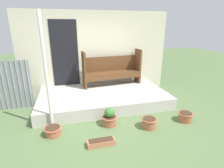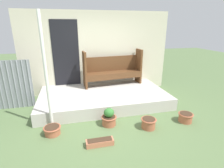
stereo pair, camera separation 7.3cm
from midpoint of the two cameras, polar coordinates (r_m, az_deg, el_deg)
name	(u,v)px [view 1 (the left image)]	position (r m, az deg, el deg)	size (l,w,h in m)	color
ground_plane	(105,119)	(4.31, -2.92, -11.48)	(24.00, 24.00, 0.00)	#5B7547
porch_slab	(103,97)	(5.11, -3.27, -4.42)	(3.58, 1.93, 0.32)	beige
house_wall	(95,53)	(5.75, -5.87, 9.91)	(4.78, 0.08, 2.60)	beige
support_post	(46,75)	(3.75, -21.21, 2.80)	(0.06, 0.06, 2.43)	white
bench	(112,68)	(5.60, -0.40, 5.12)	(1.89, 0.56, 1.11)	brown
flower_pot_left	(53,131)	(3.93, -19.26, -14.15)	(0.36, 0.36, 0.18)	#B26042
flower_pot_middle	(109,118)	(4.01, -1.36, -10.98)	(0.35, 0.35, 0.41)	#B26042
flower_pot_right	(149,122)	(4.01, 11.48, -12.22)	(0.34, 0.34, 0.23)	#B26042
flower_pot_far_right	(185,116)	(4.52, 22.40, -9.76)	(0.34, 0.34, 0.22)	#B26042
planter_box_rect	(101,142)	(3.49, -4.21, -18.47)	(0.52, 0.17, 0.12)	#C67251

